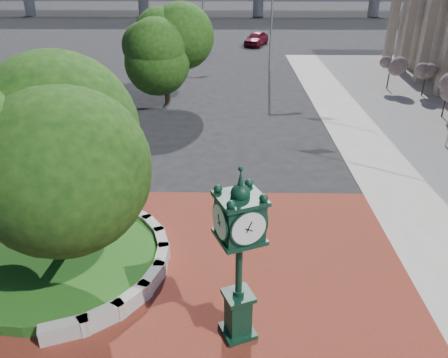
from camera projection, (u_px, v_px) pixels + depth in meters
ground at (218, 268)px, 14.07m from camera, size 200.00×200.00×0.00m
plaza at (217, 288)px, 13.17m from camera, size 12.00×12.00×0.04m
planter_wall at (134, 260)px, 13.99m from camera, size 2.96×6.77×0.54m
grass_bed at (63, 261)px, 14.05m from camera, size 6.10×6.10×0.40m
tree_planter at (43, 161)px, 12.47m from camera, size 5.20×5.20×6.33m
tree_street at (165, 55)px, 28.75m from camera, size 4.40×4.40×5.45m
post_clock at (239, 252)px, 10.40m from camera, size 1.25×1.25×4.83m
parked_car at (256, 38)px, 50.07m from camera, size 3.37×4.98×1.57m
street_lamp_near at (275, 1)px, 37.50m from camera, size 2.19×0.47×9.77m
shrub_near at (447, 92)px, 26.79m from camera, size 1.20×1.20×2.20m
shrub_mid at (426, 74)px, 31.09m from camera, size 1.20×1.20×2.20m
shrub_far at (390, 68)px, 32.74m from camera, size 1.20×1.20×2.20m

